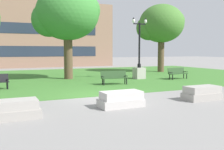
# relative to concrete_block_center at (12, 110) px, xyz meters

# --- Properties ---
(ground_plane) EXTENTS (140.00, 140.00, 0.00)m
(ground_plane) POSITION_rel_concrete_block_center_xyz_m (4.53, 2.77, -0.31)
(ground_plane) COLOR gray
(grass_lawn) EXTENTS (40.00, 20.00, 0.02)m
(grass_lawn) POSITION_rel_concrete_block_center_xyz_m (4.53, 12.77, -0.30)
(grass_lawn) COLOR #3D752D
(grass_lawn) RESTS_ON ground
(concrete_block_center) EXTENTS (1.80, 0.90, 0.64)m
(concrete_block_center) POSITION_rel_concrete_block_center_xyz_m (0.00, 0.00, 0.00)
(concrete_block_center) COLOR #9E9991
(concrete_block_center) RESTS_ON ground
(concrete_block_left) EXTENTS (1.80, 0.90, 0.64)m
(concrete_block_left) POSITION_rel_concrete_block_center_xyz_m (4.18, 0.17, 0.00)
(concrete_block_left) COLOR #BCB7B2
(concrete_block_left) RESTS_ON ground
(concrete_block_right) EXTENTS (1.80, 0.90, 0.64)m
(concrete_block_right) POSITION_rel_concrete_block_center_xyz_m (8.35, -0.01, 0.00)
(concrete_block_right) COLOR #9E9991
(concrete_block_right) RESTS_ON ground
(park_bench_near_right) EXTENTS (1.85, 0.72, 0.90)m
(park_bench_near_right) POSITION_rel_concrete_block_center_xyz_m (6.90, 6.60, 0.23)
(park_bench_near_right) COLOR #284723
(park_bench_near_right) RESTS_ON grass_lawn
(park_bench_far_left) EXTENTS (1.86, 0.77, 0.90)m
(park_bench_far_left) POSITION_rel_concrete_block_center_xyz_m (12.98, 7.56, 0.23)
(park_bench_far_left) COLOR #284723
(park_bench_far_left) RESTS_ON grass_lawn
(lamp_post_right) EXTENTS (1.32, 0.80, 4.90)m
(lamp_post_right) POSITION_rel_concrete_block_center_xyz_m (10.30, 9.05, 0.71)
(lamp_post_right) COLOR #ADA89E
(lamp_post_right) RESTS_ON grass_lawn
(tree_near_left) EXTENTS (5.25, 5.00, 7.34)m
(tree_near_left) POSITION_rel_concrete_block_center_xyz_m (4.99, 11.35, 4.85)
(tree_near_left) COLOR brown
(tree_near_left) RESTS_ON grass_lawn
(tree_far_left) EXTENTS (5.00, 4.77, 7.18)m
(tree_far_left) POSITION_rel_concrete_block_center_xyz_m (16.00, 14.19, 4.78)
(tree_far_left) COLOR brown
(tree_far_left) RESTS_ON grass_lawn
(building_facade_distant) EXTENTS (22.13, 1.03, 9.10)m
(building_facade_distant) POSITION_rel_concrete_block_center_xyz_m (5.09, 27.27, 4.24)
(building_facade_distant) COLOR #8E6B56
(building_facade_distant) RESTS_ON ground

